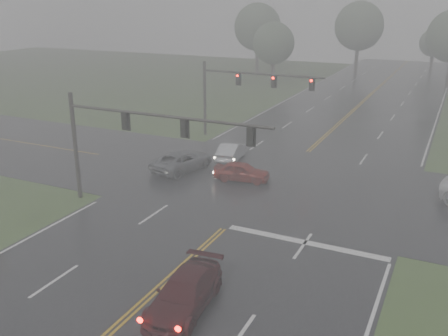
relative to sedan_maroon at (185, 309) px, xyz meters
The scene contains 13 objects.
main_road 13.40m from the sedan_maroon, 97.62° to the left, with size 18.00×160.00×0.02m, color black.
cross_street 15.38m from the sedan_maroon, 96.64° to the left, with size 120.00×14.00×0.02m, color black.
stop_bar 8.15m from the sedan_maroon, 70.48° to the left, with size 8.50×0.50×0.01m, color silver.
sedan_maroon is the anchor object (origin of this frame).
sedan_red 15.28m from the sedan_maroon, 105.03° to the left, with size 1.55×3.85×1.31m, color maroon.
sedan_silver 19.86m from the sedan_maroon, 109.32° to the left, with size 1.44×4.13×1.36m, color #B3B5BB.
car_grey 17.28m from the sedan_maroon, 120.41° to the left, with size 2.36×5.12×1.42m, color #525559.
signal_gantry_near 11.94m from the sedan_maroon, 136.27° to the left, with size 12.99×0.29×6.67m.
signal_gantry_far 26.53m from the sedan_maroon, 109.28° to the left, with size 11.03×0.34×6.68m.
tree_nw_a 57.50m from the sedan_maroon, 106.82° to the left, with size 6.02×6.02×8.85m.
tree_n_mid 71.66m from the sedan_maroon, 96.19° to the left, with size 7.91×7.91×11.62m.
tree_nw_b 68.52m from the sedan_maroon, 109.61° to the left, with size 7.73×7.73×11.35m.
tree_n_far 80.67m from the sedan_maroon, 87.57° to the left, with size 4.86×4.86×7.13m.
Camera 1 is at (10.69, -8.21, 11.93)m, focal length 40.00 mm.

